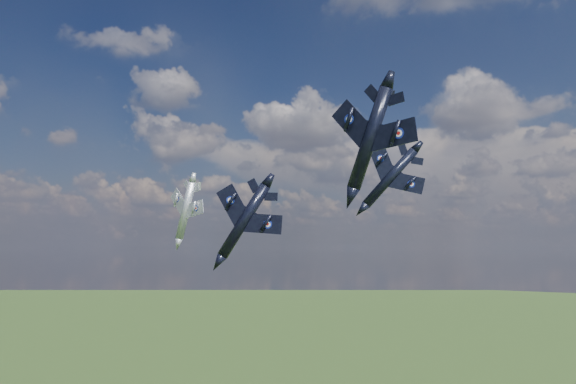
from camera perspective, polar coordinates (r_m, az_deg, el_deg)
The scene contains 4 objects.
jet_lead_navy at distance 77.94m, azimuth -4.49°, elevation -2.91°, with size 11.31×15.77×3.26m, color black, non-canonical shape.
jet_right_navy at distance 51.45m, azimuth 8.32°, elevation 5.43°, with size 9.35×13.04×2.70m, color black, non-canonical shape.
jet_high_navy at distance 95.66m, azimuth 10.33°, elevation 1.45°, with size 11.91×16.60×3.43m, color black, non-canonical shape.
jet_left_silver at distance 102.71m, azimuth -10.36°, elevation -1.86°, with size 10.46×14.58×3.02m, color #ABADB6, non-canonical shape.
Camera 1 is at (43.32, -53.40, 74.55)m, focal length 35.00 mm.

